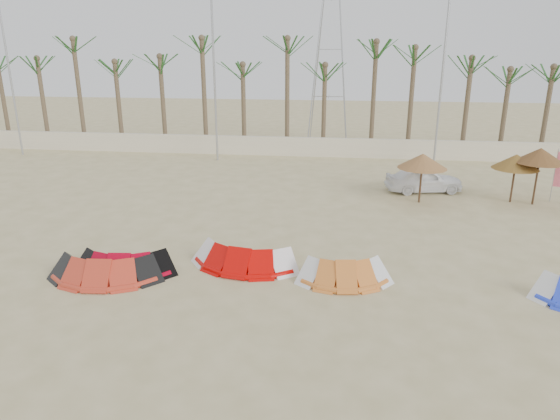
# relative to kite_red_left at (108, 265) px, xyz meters

# --- Properties ---
(ground) EXTENTS (120.00, 120.00, 0.00)m
(ground) POSITION_rel_kite_red_left_xyz_m (5.19, -2.26, -0.42)
(ground) COLOR #CBBA8A
(ground) RESTS_ON ground
(boundary_wall) EXTENTS (60.00, 0.30, 1.30)m
(boundary_wall) POSITION_rel_kite_red_left_xyz_m (5.19, 19.74, 0.23)
(boundary_wall) COLOR beige
(boundary_wall) RESTS_ON ground
(palm_line) EXTENTS (52.00, 4.00, 7.70)m
(palm_line) POSITION_rel_kite_red_left_xyz_m (5.86, 21.24, 6.02)
(palm_line) COLOR brown
(palm_line) RESTS_ON ground
(lamp_a) EXTENTS (1.25, 0.14, 11.00)m
(lamp_a) POSITION_rel_kite_red_left_xyz_m (-14.77, 17.74, 5.35)
(lamp_a) COLOR #A5A8AD
(lamp_a) RESTS_ON ground
(lamp_b) EXTENTS (1.25, 0.14, 11.00)m
(lamp_b) POSITION_rel_kite_red_left_xyz_m (-0.77, 17.74, 5.35)
(lamp_b) COLOR #A5A8AD
(lamp_b) RESTS_ON ground
(lamp_c) EXTENTS (1.25, 0.14, 11.00)m
(lamp_c) POSITION_rel_kite_red_left_xyz_m (13.23, 17.74, 5.35)
(lamp_c) COLOR #A5A8AD
(lamp_c) RESTS_ON ground
(pylon) EXTENTS (3.00, 3.00, 14.00)m
(pylon) POSITION_rel_kite_red_left_xyz_m (6.19, 25.74, -0.42)
(pylon) COLOR #A5A8AD
(pylon) RESTS_ON ground
(kite_red_left) EXTENTS (3.66, 1.76, 0.90)m
(kite_red_left) POSITION_rel_kite_red_left_xyz_m (0.00, 0.00, 0.00)
(kite_red_left) COLOR red
(kite_red_left) RESTS_ON ground
(kite_red_mid) EXTENTS (3.44, 1.81, 0.90)m
(kite_red_mid) POSITION_rel_kite_red_left_xyz_m (0.42, 0.46, -0.00)
(kite_red_mid) COLOR #A10016
(kite_red_mid) RESTS_ON ground
(kite_red_right) EXTENTS (3.83, 2.06, 0.90)m
(kite_red_right) POSITION_rel_kite_red_left_xyz_m (4.26, 1.53, 0.00)
(kite_red_right) COLOR #C10502
(kite_red_right) RESTS_ON ground
(kite_orange) EXTENTS (3.09, 1.84, 0.90)m
(kite_orange) POSITION_rel_kite_red_left_xyz_m (7.69, 0.74, -0.00)
(kite_orange) COLOR orange
(kite_orange) RESTS_ON ground
(parasol_left) EXTENTS (2.35, 2.35, 2.40)m
(parasol_left) POSITION_rel_kite_red_left_xyz_m (11.24, 9.74, 1.63)
(parasol_left) COLOR #4C331E
(parasol_left) RESTS_ON ground
(parasol_mid) EXTENTS (2.24, 2.24, 2.74)m
(parasol_mid) POSITION_rel_kite_red_left_xyz_m (16.60, 10.08, 1.96)
(parasol_mid) COLOR #4C331E
(parasol_mid) RESTS_ON ground
(parasol_right) EXTENTS (2.19, 2.19, 2.36)m
(parasol_right) POSITION_rel_kite_red_left_xyz_m (15.66, 10.36, 1.59)
(parasol_right) COLOR #4C331E
(parasol_right) RESTS_ON ground
(flag_pink) EXTENTS (0.44, 0.18, 2.62)m
(flag_pink) POSITION_rel_kite_red_left_xyz_m (17.78, 10.70, 1.13)
(flag_pink) COLOR #A5A8AD
(flag_pink) RESTS_ON ground
(car) EXTENTS (4.10, 2.29, 1.32)m
(car) POSITION_rel_kite_red_left_xyz_m (11.69, 11.69, 0.24)
(car) COLOR white
(car) RESTS_ON ground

